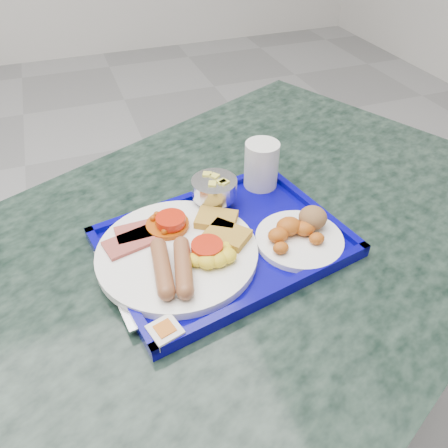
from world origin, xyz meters
The scene contains 10 objects.
floor centered at (0.00, 0.00, 0.00)m, with size 6.00×6.00×0.00m, color gray.
table centered at (0.56, -0.39, 0.57)m, with size 1.45×1.25×0.76m.
tray centered at (0.52, -0.42, 0.77)m, with size 0.46×0.37×0.02m.
main_plate centered at (0.44, -0.43, 0.79)m, with size 0.27×0.27×0.04m.
bread_plate centered at (0.64, -0.46, 0.79)m, with size 0.15×0.15×0.05m.
fruit_bowl centered at (0.54, -0.32, 0.81)m, with size 0.09×0.09×0.06m.
juice_cup centered at (0.65, -0.28, 0.83)m, with size 0.07×0.07×0.10m.
spoon centered at (0.33, -0.41, 0.78)m, with size 0.03×0.16×0.01m.
knife centered at (0.32, -0.47, 0.78)m, with size 0.01×0.19×0.00m, color silver.
jam_packet centered at (0.37, -0.58, 0.78)m, with size 0.05×0.05×0.02m.
Camera 1 is at (0.32, -0.96, 1.29)m, focal length 35.00 mm.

